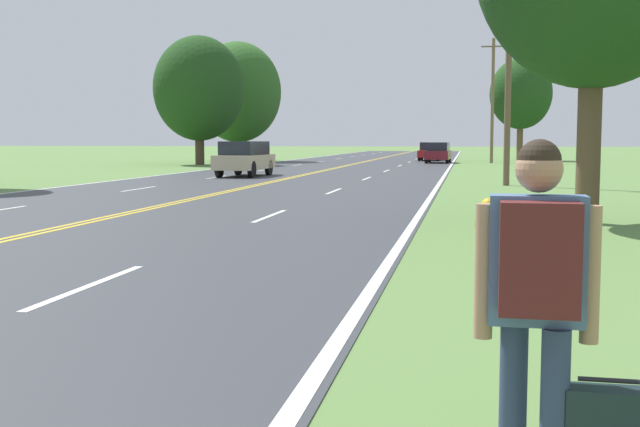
% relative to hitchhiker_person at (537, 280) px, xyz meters
% --- Properties ---
extents(hitchhiker_person, '(0.60, 0.43, 1.78)m').
position_rel_hitchhiker_person_xyz_m(hitchhiker_person, '(0.00, 0.00, 0.00)').
color(hitchhiker_person, navy).
rests_on(hitchhiker_person, ground).
extents(fire_hydrant, '(0.46, 0.30, 0.81)m').
position_rel_hitchhiker_person_xyz_m(fire_hydrant, '(0.02, 9.51, -0.68)').
color(fire_hydrant, gold).
rests_on(fire_hydrant, ground).
extents(utility_pole_midground, '(1.80, 0.24, 9.24)m').
position_rel_hitchhiker_person_xyz_m(utility_pole_midground, '(1.13, 27.64, 3.69)').
color(utility_pole_midground, brown).
rests_on(utility_pole_midground, ground).
extents(utility_pole_far, '(1.80, 0.24, 9.25)m').
position_rel_hitchhiker_person_xyz_m(utility_pole_far, '(1.42, 57.64, 3.69)').
color(utility_pole_far, brown).
rests_on(utility_pole_far, ground).
extents(tree_behind_sign, '(6.31, 6.31, 8.93)m').
position_rel_hitchhiker_person_xyz_m(tree_behind_sign, '(-18.79, 49.72, 4.20)').
color(tree_behind_sign, '#473828').
rests_on(tree_behind_sign, ground).
extents(tree_mid_treeline, '(5.13, 5.13, 8.53)m').
position_rel_hitchhiker_person_xyz_m(tree_mid_treeline, '(3.93, 65.23, 4.46)').
color(tree_mid_treeline, brown).
rests_on(tree_mid_treeline, ground).
extents(tree_right_cluster, '(7.00, 7.00, 9.59)m').
position_rel_hitchhiker_person_xyz_m(tree_right_cluster, '(-18.63, 58.73, 4.46)').
color(tree_right_cluster, '#473828').
rests_on(tree_right_cluster, ground).
extents(car_champagne_suv_approaching, '(1.95, 4.57, 1.68)m').
position_rel_hitchhiker_person_xyz_m(car_champagne_suv_approaching, '(-10.86, 33.16, -0.18)').
color(car_champagne_suv_approaching, black).
rests_on(car_champagne_suv_approaching, ground).
extents(car_maroon_van_mid_near, '(1.90, 4.25, 1.55)m').
position_rel_hitchhiker_person_xyz_m(car_maroon_van_mid_near, '(-2.53, 57.02, -0.27)').
color(car_maroon_van_mid_near, black).
rests_on(car_maroon_van_mid_near, ground).
extents(car_red_sedan_mid_far, '(1.86, 4.41, 1.53)m').
position_rel_hitchhiker_person_xyz_m(car_red_sedan_mid_far, '(-3.45, 63.73, -0.31)').
color(car_red_sedan_mid_far, black).
rests_on(car_red_sedan_mid_far, ground).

